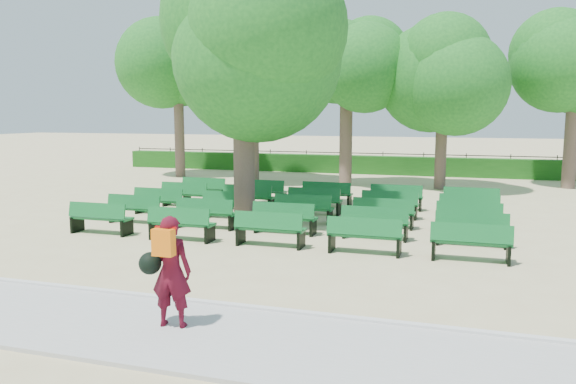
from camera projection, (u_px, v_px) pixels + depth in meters
The scene contains 9 objects.
ground at pixel (270, 226), 15.00m from camera, with size 120.00×120.00×0.00m, color #C5B582.
paving at pixel (99, 323), 8.01m from camera, with size 30.00×2.20×0.06m, color #B2B2AD.
curb at pixel (143, 297), 9.09m from camera, with size 30.00×0.12×0.10m, color silver.
hedge at pixel (362, 165), 28.17m from camera, with size 26.00×0.70×0.90m, color #1A5415.
fence at pixel (363, 173), 28.61m from camera, with size 26.00×0.10×1.02m, color black, non-canonical shape.
tree_line at pixel (345, 183), 24.45m from camera, with size 21.80×6.80×7.04m, color #207121, non-canonical shape.
bench_array at pixel (303, 220), 15.53m from camera, with size 1.60×0.51×1.01m.
tree_among at pixel (243, 42), 15.12m from camera, with size 4.89×4.89×7.14m.
person at pixel (169, 270), 7.70m from camera, with size 0.76×0.47×1.56m.
Camera 1 is at (4.88, -13.91, 2.99)m, focal length 35.00 mm.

